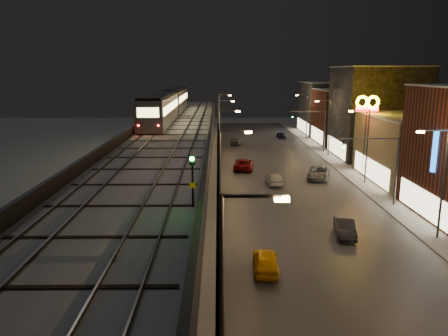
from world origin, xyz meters
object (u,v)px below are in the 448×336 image
object	(u,v)px
car_mid_silver	(244,164)
car_onc_red	(281,136)
car_onc_silver	(345,228)
car_onc_dark	(318,173)
rail_signal	(192,171)
car_near_white	(273,179)
car_far_white	(236,141)
car_taxi	(266,262)
subway_train	(168,104)

from	to	relation	value
car_mid_silver	car_onc_red	bearing A→B (deg)	-100.73
car_mid_silver	car_onc_silver	distance (m)	26.23
car_onc_silver	car_onc_dark	size ratio (longest dim) A/B	0.79
rail_signal	car_mid_silver	world-z (taller)	rail_signal
car_near_white	car_far_white	bearing A→B (deg)	-88.64
car_taxi	car_onc_silver	distance (m)	9.60
car_onc_silver	car_onc_dark	world-z (taller)	car_onc_dark
rail_signal	car_onc_red	distance (m)	69.00
rail_signal	car_onc_red	size ratio (longest dim) A/B	0.73
subway_train	car_taxi	xyz separation A→B (m)	(10.89, -40.20, -7.83)
car_onc_silver	car_onc_dark	distance (m)	19.84
car_taxi	car_far_white	xyz separation A→B (m)	(0.19, 53.09, 0.05)
car_onc_red	car_near_white	bearing A→B (deg)	-102.60
car_mid_silver	car_far_white	size ratio (longest dim) A/B	1.22
car_far_white	car_onc_dark	xyz separation A→B (m)	(9.26, -27.04, -0.01)
car_near_white	car_mid_silver	size ratio (longest dim) A/B	0.74
car_far_white	car_onc_red	size ratio (longest dim) A/B	1.22
car_taxi	car_onc_red	size ratio (longest dim) A/B	1.14
subway_train	car_near_white	bearing A→B (deg)	-49.78
car_mid_silver	car_onc_dark	size ratio (longest dim) A/B	1.01
subway_train	car_onc_red	world-z (taller)	subway_train
car_taxi	car_far_white	distance (m)	53.09
subway_train	car_far_white	xyz separation A→B (m)	(11.08, 12.89, -7.78)
car_near_white	car_taxi	bearing A→B (deg)	76.91
car_taxi	car_onc_silver	bearing A→B (deg)	-135.22
subway_train	rail_signal	world-z (taller)	subway_train
car_near_white	car_onc_dark	world-z (taller)	car_onc_dark
rail_signal	car_onc_silver	xyz separation A→B (m)	(11.70, 12.75, -7.81)
car_taxi	car_onc_dark	distance (m)	27.72
car_mid_silver	car_far_white	bearing A→B (deg)	-82.60
rail_signal	car_onc_silver	world-z (taller)	rail_signal
car_mid_silver	car_onc_dark	world-z (taller)	car_mid_silver
car_onc_silver	car_onc_dark	xyz separation A→B (m)	(2.24, 19.71, 0.05)
rail_signal	car_taxi	world-z (taller)	rail_signal
car_taxi	car_far_white	world-z (taller)	car_far_white
subway_train	car_onc_dark	bearing A→B (deg)	-34.81
car_near_white	car_onc_red	xyz separation A→B (m)	(6.24, 37.37, -0.04)
subway_train	car_far_white	size ratio (longest dim) A/B	8.91
rail_signal	car_onc_dark	world-z (taller)	rail_signal
car_onc_silver	subway_train	bearing A→B (deg)	127.09
car_taxi	car_far_white	bearing A→B (deg)	-86.79
car_onc_red	car_onc_silver	bearing A→B (deg)	-95.69
car_taxi	car_far_white	size ratio (longest dim) A/B	0.93
subway_train	car_onc_silver	bearing A→B (deg)	-61.87
car_onc_dark	car_onc_red	distance (m)	34.61
subway_train	car_onc_silver	xyz separation A→B (m)	(18.10, -33.85, -7.84)
car_near_white	car_onc_dark	size ratio (longest dim) A/B	0.75
car_onc_silver	car_onc_red	xyz separation A→B (m)	(2.43, 54.32, -0.08)
car_onc_red	car_onc_dark	bearing A→B (deg)	-93.43
subway_train	car_mid_silver	size ratio (longest dim) A/B	7.31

